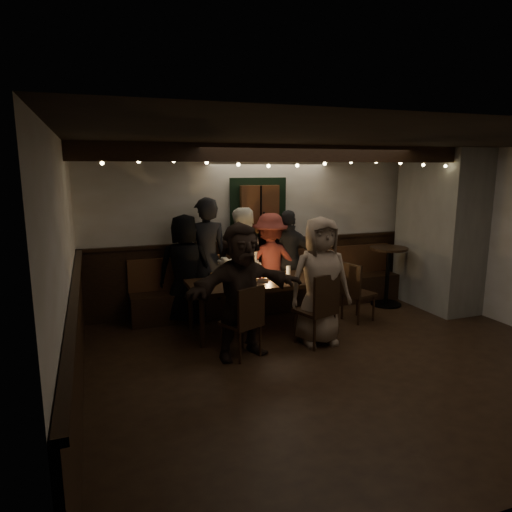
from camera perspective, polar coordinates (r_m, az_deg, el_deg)
name	(u,v)px	position (r m, az deg, el deg)	size (l,w,h in m)	color
room	(359,250)	(7.15, 12.73, 0.78)	(6.02, 5.01, 2.62)	black
dining_table	(261,285)	(6.50, 0.60, -3.61)	(2.05, 0.88, 0.89)	black
chair_near_left	(246,318)	(5.59, -1.29, -7.75)	(0.54, 0.54, 0.92)	black
chair_near_right	(320,305)	(6.00, 8.04, -6.14)	(0.56, 0.56, 0.98)	black
chair_end	(355,289)	(7.06, 12.24, -4.01)	(0.50, 0.50, 0.91)	black
high_top	(388,269)	(8.00, 16.15, -1.54)	(0.63, 0.63, 1.00)	black
person_a	(185,269)	(6.89, -8.84, -1.62)	(0.80, 0.52, 1.64)	black
person_b	(206,259)	(6.97, -6.26, -0.39)	(0.69, 0.45, 1.88)	black
person_c	(241,263)	(7.08, -1.93, -0.85)	(0.83, 0.65, 1.71)	white
person_d	(270,263)	(7.31, 1.77, -0.90)	(1.04, 0.60, 1.60)	maroon
person_e	(289,261)	(7.40, 4.11, -0.61)	(0.96, 0.40, 1.65)	black
person_f	(241,291)	(5.57, -1.85, -4.35)	(1.55, 0.49, 1.68)	black
person_g	(320,281)	(6.04, 7.99, -3.12)	(0.83, 0.54, 1.70)	gray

